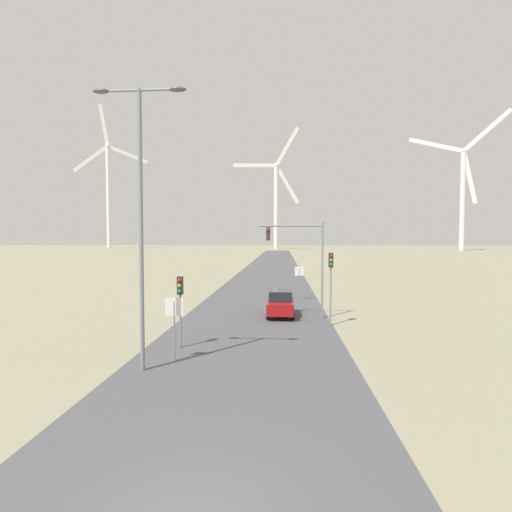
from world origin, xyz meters
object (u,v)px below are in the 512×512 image
at_px(streetlamp, 141,197).
at_px(wind_turbine_left, 276,196).
at_px(stop_sign_far, 299,277).
at_px(wind_turbine_center, 463,187).
at_px(traffic_light_mast_overhead, 301,250).
at_px(car_approaching, 280,303).
at_px(wind_turbine_far_left, 108,186).
at_px(traffic_light_post_near_right, 331,273).
at_px(stop_sign_near, 174,317).
at_px(traffic_light_post_near_left, 180,295).

relative_size(streetlamp, wind_turbine_left, 0.19).
height_order(stop_sign_far, wind_turbine_center, wind_turbine_center).
height_order(traffic_light_mast_overhead, car_approaching, traffic_light_mast_overhead).
bearing_deg(car_approaching, wind_turbine_left, 90.91).
relative_size(traffic_light_mast_overhead, wind_turbine_far_left, 0.09).
distance_m(traffic_light_mast_overhead, car_approaching, 4.00).
bearing_deg(wind_turbine_left, traffic_light_mast_overhead, -88.63).
height_order(stop_sign_far, traffic_light_post_near_right, traffic_light_post_near_right).
xyz_separation_m(stop_sign_near, wind_turbine_center, (83.58, 163.09, 25.58)).
xyz_separation_m(stop_sign_near, traffic_light_mast_overhead, (6.07, 9.96, 2.64)).
height_order(wind_turbine_far_left, wind_turbine_center, wind_turbine_far_left).
relative_size(stop_sign_near, traffic_light_mast_overhead, 0.43).
bearing_deg(wind_turbine_far_left, car_approaching, -62.95).
relative_size(stop_sign_near, traffic_light_post_near_left, 0.79).
height_order(traffic_light_mast_overhead, wind_turbine_center, wind_turbine_center).
bearing_deg(stop_sign_far, traffic_light_mast_overhead, -91.74).
distance_m(car_approaching, wind_turbine_far_left, 207.11).
bearing_deg(traffic_light_post_near_right, car_approaching, 138.93).
xyz_separation_m(stop_sign_far, wind_turbine_far_left, (-94.66, 174.80, 31.29)).
xyz_separation_m(stop_sign_near, car_approaching, (4.68, 10.49, -1.07)).
height_order(traffic_light_post_near_left, car_approaching, traffic_light_post_near_left).
height_order(stop_sign_far, wind_turbine_far_left, wind_turbine_far_left).
bearing_deg(wind_turbine_left, wind_turbine_center, -13.37).
bearing_deg(wind_turbine_left, car_approaching, -89.09).
bearing_deg(streetlamp, stop_sign_near, 54.92).
height_order(car_approaching, wind_turbine_center, wind_turbine_center).
distance_m(traffic_light_post_near_right, wind_turbine_far_left, 210.58).
bearing_deg(wind_turbine_center, wind_turbine_far_left, 170.24).
distance_m(stop_sign_far, traffic_light_post_near_left, 17.09).
bearing_deg(wind_turbine_far_left, wind_turbine_center, -9.76).
relative_size(streetlamp, stop_sign_far, 3.88).
bearing_deg(wind_turbine_center, traffic_light_post_near_right, -116.00).
height_order(traffic_light_post_near_left, wind_turbine_far_left, wind_turbine_far_left).
bearing_deg(traffic_light_post_near_left, streetlamp, -101.19).
height_order(streetlamp, wind_turbine_far_left, wind_turbine_far_left).
distance_m(stop_sign_far, traffic_light_mast_overhead, 8.32).
height_order(streetlamp, traffic_light_post_near_left, streetlamp).
bearing_deg(traffic_light_post_near_right, traffic_light_mast_overhead, 128.46).
distance_m(stop_sign_near, traffic_light_post_near_left, 2.22).
bearing_deg(traffic_light_mast_overhead, wind_turbine_left, 91.37).
bearing_deg(traffic_light_post_near_right, stop_sign_far, 98.49).
distance_m(car_approaching, wind_turbine_center, 173.84).
xyz_separation_m(traffic_light_post_near_left, traffic_light_mast_overhead, (6.35, 7.84, 2.00)).
distance_m(car_approaching, wind_turbine_left, 173.88).
xyz_separation_m(wind_turbine_left, wind_turbine_center, (81.63, -19.40, 1.24)).
bearing_deg(stop_sign_far, traffic_light_post_near_left, -112.70).
distance_m(stop_sign_near, traffic_light_post_near_right, 11.10).
bearing_deg(wind_turbine_center, traffic_light_mast_overhead, -116.85).
height_order(stop_sign_near, traffic_light_mast_overhead, traffic_light_mast_overhead).
relative_size(traffic_light_post_near_left, wind_turbine_center, 0.06).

